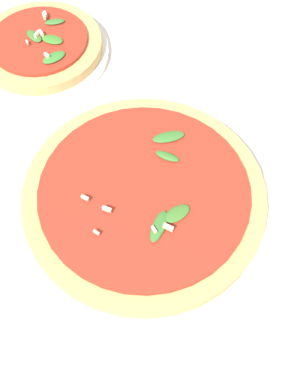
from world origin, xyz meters
name	(u,v)px	position (x,y,z in m)	size (l,w,h in m)	color
ground_plane	(167,198)	(0.00, 0.00, 0.00)	(6.00, 6.00, 0.00)	silver
pizza_arugula_main	(144,197)	(-0.01, -0.03, 0.02)	(0.34, 0.34, 0.05)	white
pizza_personal_side	(41,48)	(-0.34, -0.01, 0.02)	(0.22, 0.22, 0.05)	white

